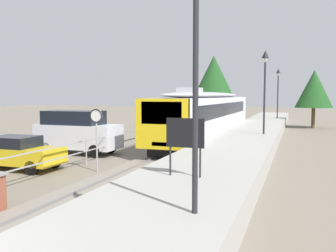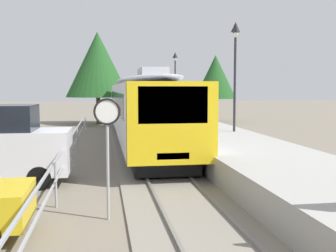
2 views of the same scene
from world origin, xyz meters
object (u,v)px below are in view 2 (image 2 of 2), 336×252
at_px(platform_lamp_far_end, 175,71).
at_px(speed_limit_sign, 107,128).
at_px(commuter_train, 142,105).
at_px(platform_lamp_mid_platform, 235,56).

relative_size(platform_lamp_far_end, speed_limit_sign, 1.91).
distance_m(commuter_train, platform_lamp_mid_platform, 5.76).
bearing_deg(platform_lamp_far_end, speed_limit_sign, -103.26).
bearing_deg(commuter_train, platform_lamp_mid_platform, -33.55).
relative_size(platform_lamp_mid_platform, platform_lamp_far_end, 1.00).
distance_m(commuter_train, platform_lamp_far_end, 14.77).
bearing_deg(speed_limit_sign, platform_lamp_far_end, 76.74).
distance_m(platform_lamp_far_end, speed_limit_sign, 27.73).
bearing_deg(platform_lamp_mid_platform, platform_lamp_far_end, 90.00).
xyz_separation_m(commuter_train, speed_limit_sign, (-2.00, -12.98, -0.02)).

